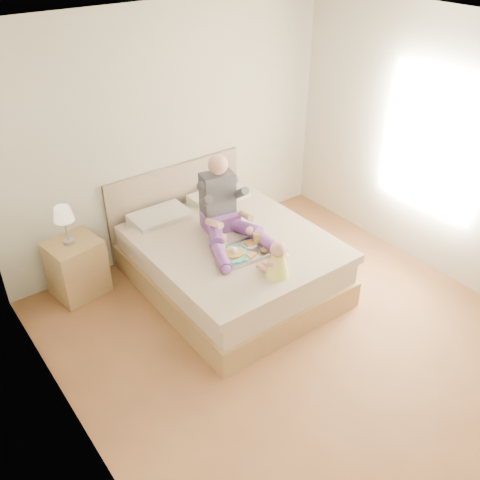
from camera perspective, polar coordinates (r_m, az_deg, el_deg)
room at (r=4.34m, az=7.43°, el=5.12°), size 4.02×4.22×2.71m
bed at (r=5.62m, az=-1.51°, el=-1.81°), size 1.70×2.18×1.00m
nightstand at (r=5.73m, az=-17.01°, el=-2.82°), size 0.56×0.51×0.61m
lamp at (r=5.41m, az=-18.32°, el=2.45°), size 0.20×0.20×0.41m
adult at (r=5.35m, az=-1.61°, el=3.01°), size 0.70×1.05×0.83m
tray at (r=5.13m, az=0.24°, el=-1.13°), size 0.52×0.42×0.14m
baby at (r=4.79m, az=3.95°, el=-2.33°), size 0.23×0.32×0.36m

